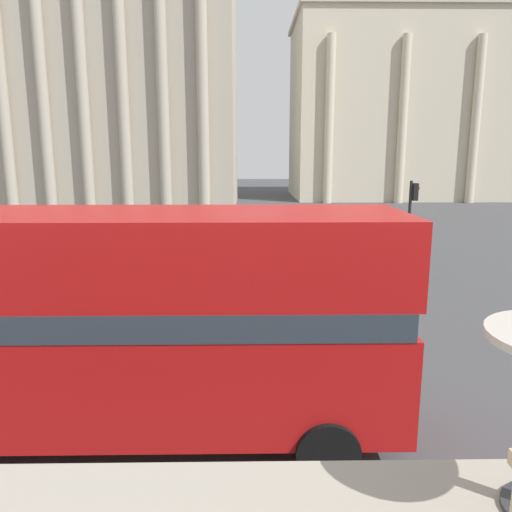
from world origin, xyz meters
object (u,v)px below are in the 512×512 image
object	(u,v)px
traffic_light_mid	(411,216)
traffic_light_near	(87,278)
pedestrian_white	(287,233)
pedestrian_olive	(258,256)
plaza_building_right	(415,110)
car_silver	(361,238)
double_decker_bus	(79,318)
pedestrian_grey	(141,312)
plaza_building_left	(109,86)

from	to	relation	value
traffic_light_mid	traffic_light_near	bearing A→B (deg)	-141.82
pedestrian_white	traffic_light_near	bearing A→B (deg)	116.30
pedestrian_olive	pedestrian_white	world-z (taller)	pedestrian_olive
plaza_building_right	traffic_light_mid	size ratio (longest dim) A/B	7.10
traffic_light_near	car_silver	xyz separation A→B (m)	(9.97, 14.19, -1.45)
pedestrian_white	traffic_light_mid	bearing A→B (deg)	176.90
plaza_building_right	double_decker_bus	bearing A→B (deg)	-113.55
pedestrian_grey	traffic_light_mid	bearing A→B (deg)	157.94
plaza_building_right	pedestrian_olive	world-z (taller)	plaza_building_right
plaza_building_right	traffic_light_near	size ratio (longest dim) A/B	8.83
plaza_building_right	pedestrian_white	size ratio (longest dim) A/B	17.37
double_decker_bus	traffic_light_near	xyz separation A→B (m)	(-0.99, 3.55, -0.18)
plaza_building_left	pedestrian_olive	bearing A→B (deg)	-65.60
pedestrian_white	car_silver	bearing A→B (deg)	-132.67
traffic_light_near	traffic_light_mid	distance (m)	13.53
traffic_light_mid	pedestrian_white	distance (m)	7.73
plaza_building_left	plaza_building_right	bearing A→B (deg)	18.27
plaza_building_left	traffic_light_near	size ratio (longest dim) A/B	7.41
traffic_light_near	pedestrian_grey	distance (m)	1.84
plaza_building_left	pedestrian_olive	xyz separation A→B (m)	(13.36, -29.46, -10.30)
plaza_building_left	traffic_light_mid	bearing A→B (deg)	-55.91
plaza_building_left	car_silver	xyz separation A→B (m)	(18.98, -23.18, -10.64)
plaza_building_right	pedestrian_olive	bearing A→B (deg)	-115.48
traffic_light_mid	pedestrian_olive	xyz separation A→B (m)	(-6.28, -0.44, -1.60)
car_silver	pedestrian_white	size ratio (longest dim) A/B	2.54
pedestrian_olive	pedestrian_grey	world-z (taller)	pedestrian_olive
double_decker_bus	plaza_building_right	bearing A→B (deg)	68.80
pedestrian_white	plaza_building_right	bearing A→B (deg)	-68.37
traffic_light_mid	pedestrian_olive	distance (m)	6.49
pedestrian_olive	traffic_light_mid	bearing A→B (deg)	9.08
plaza_building_right	traffic_light_near	distance (m)	54.13
double_decker_bus	plaza_building_left	xyz separation A→B (m)	(-10.01, 40.93, 9.01)
plaza_building_left	traffic_light_near	world-z (taller)	plaza_building_left
plaza_building_right	pedestrian_olive	xyz separation A→B (m)	(-19.16, -40.20, -9.04)
traffic_light_near	pedestrian_olive	xyz separation A→B (m)	(4.35, 7.91, -1.11)
plaza_building_left	traffic_light_near	bearing A→B (deg)	-76.44
plaza_building_left	pedestrian_grey	world-z (taller)	plaza_building_left
traffic_light_near	pedestrian_white	world-z (taller)	traffic_light_near
plaza_building_right	traffic_light_mid	bearing A→B (deg)	-107.95
traffic_light_mid	car_silver	xyz separation A→B (m)	(-0.66, 5.84, -1.93)
traffic_light_near	pedestrian_olive	distance (m)	9.10
traffic_light_mid	car_silver	distance (m)	6.18
traffic_light_mid	pedestrian_grey	world-z (taller)	traffic_light_mid
car_silver	pedestrian_white	distance (m)	3.98
pedestrian_grey	car_silver	bearing A→B (deg)	176.30
double_decker_bus	traffic_light_mid	bearing A→B (deg)	53.37
double_decker_bus	plaza_building_left	bearing A→B (deg)	106.09
pedestrian_white	plaza_building_left	bearing A→B (deg)	-7.93
traffic_light_mid	pedestrian_white	world-z (taller)	traffic_light_mid
pedestrian_olive	pedestrian_white	distance (m)	6.61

